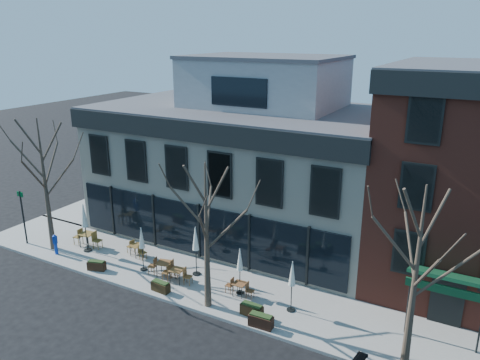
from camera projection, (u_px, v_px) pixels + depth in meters
The scene contains 24 objects.
ground at pixel (201, 260), 26.96m from camera, with size 120.00×120.00×0.00m, color black.
sidewalk_front at pixel (231, 291), 23.64m from camera, with size 33.50×4.70×0.15m, color gray.
sidewalk_side at pixel (124, 197), 37.13m from camera, with size 4.50×12.00×0.15m, color gray.
corner_building at pixel (244, 161), 29.73m from camera, with size 18.39×10.39×11.10m.
red_brick_building at pixel (470, 177), 23.42m from camera, with size 8.20×11.78×11.18m.
tree_corner at pixel (45, 184), 26.92m from camera, with size 3.93×3.98×7.92m.
tree_mid at pixel (207, 235), 21.17m from camera, with size 3.50×3.55×7.04m.
tree_right at pixel (415, 279), 16.95m from camera, with size 3.72×3.77×7.48m.
sign_pole at pixel (23, 214), 28.25m from camera, with size 0.50×0.10×3.40m.
call_box at pixel (55, 244), 27.23m from camera, with size 0.25×0.25×1.25m.
cafe_set_0 at pixel (88, 238), 28.24m from camera, with size 2.02×0.87×1.05m.
cafe_set_1 at pixel (137, 249), 27.05m from camera, with size 1.65×0.78×0.84m.
cafe_set_2 at pixel (164, 267), 24.88m from camera, with size 1.85×0.87×0.95m.
cafe_set_3 at pixel (177, 274), 24.20m from camera, with size 1.74×0.77×0.90m.
cafe_set_4 at pixel (240, 288), 23.00m from camera, with size 1.56×0.63×0.82m.
umbrella_0 at pixel (84, 218), 27.19m from camera, with size 0.48×0.48×2.98m.
umbrella_1 at pixel (142, 240), 25.08m from camera, with size 0.40×0.40×2.50m.
umbrella_2 at pixel (196, 241), 24.55m from camera, with size 0.44×0.44×2.75m.
umbrella_3 at pixel (240, 262), 22.80m from camera, with size 0.39×0.39×2.44m.
umbrella_4 at pixel (292, 276), 21.33m from camera, with size 0.41×0.41×2.54m.
planter_0 at pixel (97, 265), 25.51m from camera, with size 1.05×0.66×0.55m.
planter_1 at pixel (161, 286), 23.40m from camera, with size 1.00×0.44×0.55m.
planter_2 at pixel (252, 310), 21.39m from camera, with size 1.08×0.48×0.59m.
planter_3 at pixel (261, 321), 20.57m from camera, with size 1.11×0.48×0.61m.
Camera 1 is at (13.73, -20.17, 12.57)m, focal length 35.00 mm.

